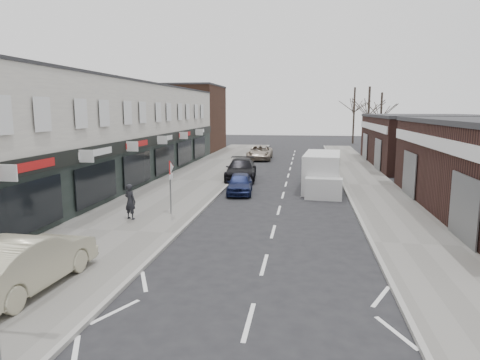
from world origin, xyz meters
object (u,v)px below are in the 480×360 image
at_px(pedestrian, 130,201).
at_px(parked_car_left_b, 241,170).
at_px(sedan_on_pavement, 27,261).
at_px(parked_car_right_a, 317,167).
at_px(warning_sign, 171,172).
at_px(white_van, 322,173).
at_px(parked_car_left_c, 260,153).
at_px(parked_car_left_a, 240,183).
at_px(parked_car_right_b, 328,157).

relative_size(pedestrian, parked_car_left_b, 0.31).
bearing_deg(sedan_on_pavement, parked_car_right_a, -107.69).
height_order(warning_sign, white_van, warning_sign).
xyz_separation_m(warning_sign, parked_car_left_c, (1.76, 24.56, -1.47)).
relative_size(parked_car_left_a, parked_car_left_b, 0.71).
distance_m(sedan_on_pavement, parked_car_left_c, 33.91).
height_order(parked_car_left_a, parked_car_left_c, parked_car_left_c).
bearing_deg(parked_car_left_c, parked_car_right_a, -63.68).
bearing_deg(parked_car_left_a, parked_car_right_a, 52.06).
relative_size(white_van, parked_car_left_a, 1.68).
bearing_deg(parked_car_left_b, parked_car_right_b, 52.09).
distance_m(warning_sign, pedestrian, 2.40).
xyz_separation_m(warning_sign, parked_car_right_a, (7.36, 13.80, -1.45)).
relative_size(sedan_on_pavement, parked_car_left_a, 1.28).
relative_size(parked_car_left_b, parked_car_right_a, 1.18).
bearing_deg(parked_car_left_b, white_van, -34.71).
height_order(parked_car_left_c, parked_car_right_b, parked_car_left_c).
relative_size(sedan_on_pavement, parked_car_left_c, 0.92).
bearing_deg(sedan_on_pavement, parked_car_left_b, -95.58).
height_order(warning_sign, parked_car_right_b, warning_sign).
distance_m(parked_car_left_a, parked_car_left_b, 5.24).
bearing_deg(parked_car_left_b, parked_car_left_a, -87.20).
xyz_separation_m(parked_car_left_b, parked_car_right_b, (6.90, 10.62, -0.07)).
bearing_deg(parked_car_right_a, warning_sign, 66.14).
distance_m(sedan_on_pavement, pedestrian, 7.92).
relative_size(parked_car_left_a, parked_car_right_a, 0.83).
distance_m(white_van, pedestrian, 13.02).
distance_m(parked_car_left_a, parked_car_right_a, 9.13).
xyz_separation_m(warning_sign, sedan_on_pavement, (-1.34, -9.21, -1.28)).
xyz_separation_m(white_van, parked_car_right_a, (-0.19, 5.83, -0.39)).
xyz_separation_m(pedestrian, parked_car_left_b, (3.34, 12.59, -0.18)).
bearing_deg(parked_car_right_a, parked_car_left_b, 28.32).
relative_size(parked_car_left_a, parked_car_left_c, 0.72).
bearing_deg(parked_car_right_b, parked_car_right_a, 74.92).
xyz_separation_m(sedan_on_pavement, parked_car_left_a, (3.81, 15.32, -0.27)).
bearing_deg(parked_car_left_c, sedan_on_pavement, -96.45).
height_order(sedan_on_pavement, parked_car_right_b, sedan_on_pavement).
relative_size(parked_car_left_b, parked_car_left_c, 1.02).
xyz_separation_m(pedestrian, parked_car_left_c, (3.34, 25.85, -0.22)).
bearing_deg(warning_sign, white_van, 46.57).
bearing_deg(pedestrian, parked_car_right_b, -92.95).
xyz_separation_m(sedan_on_pavement, parked_car_right_a, (8.70, 23.02, -0.17)).
xyz_separation_m(sedan_on_pavement, parked_car_left_b, (3.10, 20.51, -0.14)).
xyz_separation_m(parked_car_left_a, parked_car_right_b, (6.20, 15.82, 0.06)).
relative_size(pedestrian, parked_car_left_a, 0.44).
height_order(pedestrian, parked_car_left_a, pedestrian).
relative_size(parked_car_left_a, parked_car_right_b, 0.91).
bearing_deg(white_van, parked_car_left_a, -155.20).
relative_size(parked_car_left_b, parked_car_right_b, 1.29).
relative_size(warning_sign, parked_car_left_a, 0.71).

